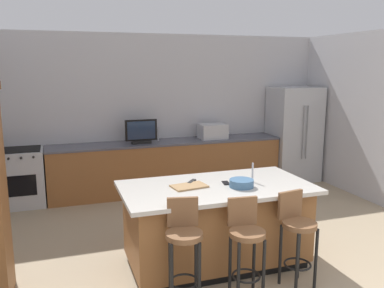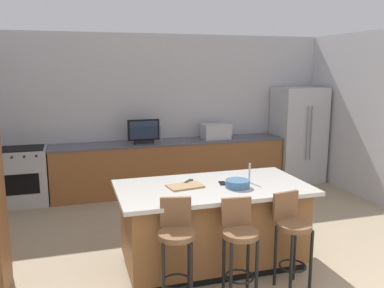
{
  "view_description": "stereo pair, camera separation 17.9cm",
  "coord_description": "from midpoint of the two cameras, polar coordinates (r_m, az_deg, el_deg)",
  "views": [
    {
      "loc": [
        -1.87,
        -1.94,
        2.2
      ],
      "look_at": [
        -0.1,
        3.32,
        1.13
      ],
      "focal_mm": 37.82,
      "sensor_mm": 36.0,
      "label": 1
    },
    {
      "loc": [
        -1.7,
        -2.0,
        2.2
      ],
      "look_at": [
        -0.1,
        3.32,
        1.13
      ],
      "focal_mm": 37.82,
      "sensor_mm": 36.0,
      "label": 2
    }
  ],
  "objects": [
    {
      "name": "fruit_bowl",
      "position": [
        4.4,
        7.62,
        -5.58
      ],
      "size": [
        0.26,
        0.26,
        0.08
      ],
      "primitive_type": "cylinder",
      "color": "#3F668C",
      "rests_on": "kitchen_island"
    },
    {
      "name": "wall_back",
      "position": [
        7.42,
        -2.72,
        4.56
      ],
      "size": [
        6.43,
        0.12,
        2.76
      ],
      "primitive_type": "cube",
      "color": "#BCBCC1",
      "rests_on": "ground_plane"
    },
    {
      "name": "tv_remote",
      "position": [
        4.55,
        0.6,
        -5.33
      ],
      "size": [
        0.14,
        0.16,
        0.02
      ],
      "primitive_type": "cube",
      "rotation": [
        0.0,
        0.0,
        -0.7
      ],
      "color": "black",
      "rests_on": "kitchen_island"
    },
    {
      "name": "kitchen_island",
      "position": [
        4.6,
        4.05,
        -11.23
      ],
      "size": [
        2.09,
        1.1,
        0.92
      ],
      "color": "black",
      "rests_on": "ground_plane"
    },
    {
      "name": "microwave",
      "position": [
        7.34,
        4.04,
        1.79
      ],
      "size": [
        0.48,
        0.36,
        0.27
      ],
      "primitive_type": "cube",
      "color": "#B7BABF",
      "rests_on": "counter_back"
    },
    {
      "name": "refrigerator",
      "position": [
        8.05,
        15.34,
        1.28
      ],
      "size": [
        0.89,
        0.74,
        1.81
      ],
      "color": "#B7BABF",
      "rests_on": "ground_plane"
    },
    {
      "name": "sink_faucet_island",
      "position": [
        4.59,
        9.22,
        -4.05
      ],
      "size": [
        0.02,
        0.02,
        0.22
      ],
      "primitive_type": "cylinder",
      "color": "#B2B2B7",
      "rests_on": "kitchen_island"
    },
    {
      "name": "cell_phone",
      "position": [
        4.53,
        5.44,
        -5.53
      ],
      "size": [
        0.1,
        0.16,
        0.01
      ],
      "primitive_type": "cube",
      "rotation": [
        0.0,
        0.0,
        -0.19
      ],
      "color": "black",
      "rests_on": "kitchen_island"
    },
    {
      "name": "bar_stool_left",
      "position": [
        3.79,
        -0.82,
        -13.84
      ],
      "size": [
        0.35,
        0.36,
        1.02
      ],
      "rotation": [
        0.0,
        0.0,
        -0.21
      ],
      "color": "brown",
      "rests_on": "ground_plane"
    },
    {
      "name": "range_oven",
      "position": [
        7.03,
        -22.16,
        -4.24
      ],
      "size": [
        0.79,
        0.63,
        0.93
      ],
      "color": "#B7BABF",
      "rests_on": "ground_plane"
    },
    {
      "name": "sink_faucet_back",
      "position": [
        7.15,
        -3.68,
        1.44
      ],
      "size": [
        0.02,
        0.02,
        0.24
      ],
      "primitive_type": "cylinder",
      "color": "#B2B2B7",
      "rests_on": "counter_back"
    },
    {
      "name": "bar_stool_right",
      "position": [
        4.23,
        15.11,
        -11.99
      ],
      "size": [
        0.34,
        0.36,
        0.97
      ],
      "rotation": [
        0.0,
        0.0,
        0.16
      ],
      "color": "brown",
      "rests_on": "ground_plane"
    },
    {
      "name": "counter_back",
      "position": [
        7.2,
        -2.29,
        -3.11
      ],
      "size": [
        4.11,
        0.62,
        0.91
      ],
      "color": "brown",
      "rests_on": "ground_plane"
    },
    {
      "name": "bar_stool_center",
      "position": [
        3.93,
        8.01,
        -13.43
      ],
      "size": [
        0.34,
        0.35,
        0.98
      ],
      "rotation": [
        0.0,
        0.0,
        -0.1
      ],
      "color": "brown",
      "rests_on": "ground_plane"
    },
    {
      "name": "tv_monitor",
      "position": [
        6.92,
        -6.1,
        1.67
      ],
      "size": [
        0.54,
        0.16,
        0.41
      ],
      "color": "black",
      "rests_on": "counter_back"
    },
    {
      "name": "cutting_board",
      "position": [
        4.39,
        0.19,
        -5.97
      ],
      "size": [
        0.4,
        0.29,
        0.02
      ],
      "primitive_type": "cube",
      "rotation": [
        0.0,
        0.0,
        0.15
      ],
      "color": "#A87F51",
      "rests_on": "kitchen_island"
    }
  ]
}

